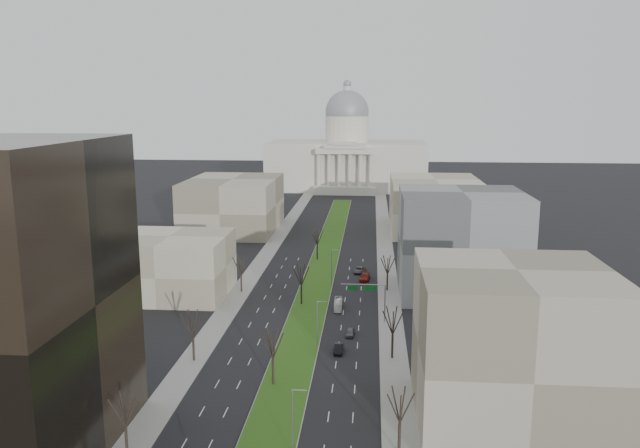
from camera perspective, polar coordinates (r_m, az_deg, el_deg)
The scene contains 28 objects.
ground at distance 177.69m, azimuth 0.39°, elevation -3.31°, with size 600.00×600.00×0.00m, color black.
median at distance 176.68m, azimuth 0.37°, elevation -3.36°, with size 8.00×222.03×0.20m.
sidewalk_left at distance 156.14m, azimuth -6.77°, elevation -5.41°, with size 5.00×330.00×0.15m, color gray.
sidewalk_right at distance 153.16m, azimuth 6.24°, elevation -5.73°, with size 5.00×330.00×0.15m, color gray.
capitol at distance 322.63m, azimuth 2.45°, elevation 6.15°, with size 80.00×46.00×55.00m.
building_beige_left at distance 148.91m, azimuth -13.46°, elevation -3.70°, with size 26.00×22.00×14.00m, color tan.
building_tan_right at distance 92.13m, azimuth 17.18°, elevation -10.61°, with size 26.00×24.00×22.00m, color gray.
building_grey_right at distance 148.63m, azimuth 12.74°, elevation -1.71°, with size 28.00×26.00×24.00m, color #575A5C.
building_far_left at distance 219.83m, azimuth -7.93°, elevation 1.78°, with size 30.00×40.00×18.00m, color gray.
building_far_right at distance 220.51m, azimuth 10.42°, elevation 1.73°, with size 30.00×40.00×18.00m, color tan.
tree_left_near at distance 84.77m, azimuth -17.45°, elevation -15.86°, with size 5.10×5.10×9.18m.
tree_left_mid at distance 110.59m, azimuth -11.58°, elevation -8.84°, with size 5.40×5.40×9.72m.
tree_left_far at distance 147.67m, azimuth -7.25°, elevation -3.67°, with size 5.28×5.28×9.50m.
tree_right_near at distance 82.74m, azimuth 7.35°, elevation -16.04°, with size 5.16×5.16×9.29m.
tree_right_mid at distance 110.11m, azimuth 6.69°, elevation -8.68°, with size 5.52×5.52×9.94m.
tree_right_far at distance 148.51m, azimuth 6.20°, elevation -3.68°, with size 5.04×5.04×9.07m.
tree_median_a at distance 100.04m, azimuth -4.36°, elevation -10.82°, with size 5.40×5.40×9.72m.
tree_median_b at distance 137.60m, azimuth -1.72°, elevation -4.62°, with size 5.40×5.40×9.72m.
tree_median_c at distance 176.23m, azimuth -0.25°, elevation -1.10°, with size 5.40×5.40×9.72m.
streetlamp_median_a at distance 82.30m, azimuth -2.48°, elevation -17.59°, with size 1.90×0.20×9.16m.
streetlamp_median_b at distance 114.05m, azimuth -0.24°, elevation -9.15°, with size 1.90×0.20×9.16m.
streetlamp_median_c at distance 152.09m, azimuth 1.08°, elevation -3.93°, with size 1.90×0.20×9.16m.
mast_arm_signs at distance 127.46m, azimuth 4.75°, elevation -6.36°, with size 9.12×0.24×8.09m.
car_grey_near at distance 121.93m, azimuth 2.77°, elevation -9.87°, with size 1.58×3.92×1.33m, color #575B60.
car_black at distance 114.32m, azimuth 1.72°, elevation -11.30°, with size 1.53×4.38×1.44m, color black.
car_red at distance 158.18m, azimuth 4.11°, elevation -4.86°, with size 2.32×5.70×1.65m, color maroon.
car_grey_far at distance 164.88m, azimuth 3.63°, elevation -4.21°, with size 2.50×5.42×1.51m, color #48494F.
box_van at distance 136.81m, azimuth 1.66°, elevation -7.35°, with size 1.64×7.01×1.95m, color white.
Camera 1 is at (13.16, -51.55, 44.37)m, focal length 35.00 mm.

